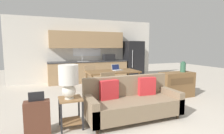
{
  "coord_description": "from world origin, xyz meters",
  "views": [
    {
      "loc": [
        -1.79,
        -3.0,
        1.52
      ],
      "look_at": [
        -0.03,
        1.5,
        0.95
      ],
      "focal_mm": 28.0,
      "sensor_mm": 36.0,
      "label": 1
    }
  ],
  "objects_px": {
    "side_table": "(71,108)",
    "suitcase": "(37,118)",
    "dining_chair_near_left": "(106,85)",
    "vase": "(183,67)",
    "table_lamp": "(69,79)",
    "dining_chair_far_left": "(91,76)",
    "dining_table": "(113,73)",
    "credenza": "(177,85)",
    "refrigerator": "(133,60)",
    "couch": "(131,102)",
    "laptop": "(117,69)"
  },
  "relations": [
    {
      "from": "dining_table",
      "to": "dining_chair_near_left",
      "type": "relative_size",
      "value": 1.96
    },
    {
      "from": "dining_table",
      "to": "credenza",
      "type": "distance_m",
      "value": 2.0
    },
    {
      "from": "suitcase",
      "to": "dining_chair_far_left",
      "type": "bearing_deg",
      "value": 59.3
    },
    {
      "from": "credenza",
      "to": "couch",
      "type": "bearing_deg",
      "value": -156.08
    },
    {
      "from": "vase",
      "to": "side_table",
      "type": "bearing_deg",
      "value": -165.7
    },
    {
      "from": "couch",
      "to": "dining_chair_near_left",
      "type": "distance_m",
      "value": 1.18
    },
    {
      "from": "table_lamp",
      "to": "refrigerator",
      "type": "bearing_deg",
      "value": 49.16
    },
    {
      "from": "dining_chair_far_left",
      "to": "dining_chair_near_left",
      "type": "height_order",
      "value": "same"
    },
    {
      "from": "dining_chair_near_left",
      "to": "laptop",
      "type": "xyz_separation_m",
      "value": [
        0.72,
        0.92,
        0.31
      ]
    },
    {
      "from": "dining_table",
      "to": "dining_chair_far_left",
      "type": "relative_size",
      "value": 1.96
    },
    {
      "from": "credenza",
      "to": "dining_chair_far_left",
      "type": "xyz_separation_m",
      "value": [
        -2.18,
        1.86,
        0.1
      ]
    },
    {
      "from": "dining_chair_far_left",
      "to": "suitcase",
      "type": "bearing_deg",
      "value": -117.43
    },
    {
      "from": "side_table",
      "to": "suitcase",
      "type": "bearing_deg",
      "value": -174.07
    },
    {
      "from": "refrigerator",
      "to": "dining_chair_far_left",
      "type": "distance_m",
      "value": 2.75
    },
    {
      "from": "refrigerator",
      "to": "dining_chair_far_left",
      "type": "bearing_deg",
      "value": -151.73
    },
    {
      "from": "credenza",
      "to": "table_lamp",
      "type": "bearing_deg",
      "value": -164.37
    },
    {
      "from": "side_table",
      "to": "laptop",
      "type": "relative_size",
      "value": 1.51
    },
    {
      "from": "dining_table",
      "to": "suitcase",
      "type": "bearing_deg",
      "value": -137.24
    },
    {
      "from": "dining_chair_far_left",
      "to": "suitcase",
      "type": "xyz_separation_m",
      "value": [
        -1.66,
        -2.8,
        -0.18
      ]
    },
    {
      "from": "couch",
      "to": "dining_chair_far_left",
      "type": "distance_m",
      "value": 2.75
    },
    {
      "from": "couch",
      "to": "credenza",
      "type": "bearing_deg",
      "value": 23.92
    },
    {
      "from": "dining_chair_far_left",
      "to": "laptop",
      "type": "xyz_separation_m",
      "value": [
        0.72,
        -0.67,
        0.31
      ]
    },
    {
      "from": "dining_table",
      "to": "vase",
      "type": "height_order",
      "value": "vase"
    },
    {
      "from": "dining_chair_near_left",
      "to": "suitcase",
      "type": "distance_m",
      "value": 2.07
    },
    {
      "from": "vase",
      "to": "table_lamp",
      "type": "bearing_deg",
      "value": -165.24
    },
    {
      "from": "couch",
      "to": "table_lamp",
      "type": "bearing_deg",
      "value": -178.38
    },
    {
      "from": "dining_table",
      "to": "credenza",
      "type": "height_order",
      "value": "credenza"
    },
    {
      "from": "dining_table",
      "to": "couch",
      "type": "relative_size",
      "value": 0.84
    },
    {
      "from": "credenza",
      "to": "dining_table",
      "type": "bearing_deg",
      "value": 146.81
    },
    {
      "from": "table_lamp",
      "to": "dining_chair_near_left",
      "type": "bearing_deg",
      "value": 46.72
    },
    {
      "from": "credenza",
      "to": "suitcase",
      "type": "bearing_deg",
      "value": -166.18
    },
    {
      "from": "suitcase",
      "to": "laptop",
      "type": "bearing_deg",
      "value": 41.81
    },
    {
      "from": "refrigerator",
      "to": "dining_chair_far_left",
      "type": "relative_size",
      "value": 2.08
    },
    {
      "from": "credenza",
      "to": "dining_chair_far_left",
      "type": "bearing_deg",
      "value": 139.53
    },
    {
      "from": "dining_chair_near_left",
      "to": "suitcase",
      "type": "height_order",
      "value": "dining_chair_near_left"
    },
    {
      "from": "table_lamp",
      "to": "dining_chair_near_left",
      "type": "xyz_separation_m",
      "value": [
        1.12,
        1.19,
        -0.46
      ]
    },
    {
      "from": "credenza",
      "to": "dining_chair_far_left",
      "type": "distance_m",
      "value": 2.86
    },
    {
      "from": "couch",
      "to": "laptop",
      "type": "bearing_deg",
      "value": 75.46
    },
    {
      "from": "dining_table",
      "to": "vase",
      "type": "bearing_deg",
      "value": -29.97
    },
    {
      "from": "laptop",
      "to": "suitcase",
      "type": "distance_m",
      "value": 3.23
    },
    {
      "from": "dining_table",
      "to": "side_table",
      "type": "height_order",
      "value": "dining_table"
    },
    {
      "from": "dining_table",
      "to": "dining_chair_near_left",
      "type": "height_order",
      "value": "dining_chair_near_left"
    },
    {
      "from": "refrigerator",
      "to": "table_lamp",
      "type": "xyz_separation_m",
      "value": [
        -3.52,
        -4.07,
        0.06
      ]
    },
    {
      "from": "dining_table",
      "to": "table_lamp",
      "type": "xyz_separation_m",
      "value": [
        -1.65,
        -2.0,
        0.26
      ]
    },
    {
      "from": "side_table",
      "to": "table_lamp",
      "type": "bearing_deg",
      "value": -125.35
    },
    {
      "from": "table_lamp",
      "to": "laptop",
      "type": "bearing_deg",
      "value": 48.93
    },
    {
      "from": "dining_chair_far_left",
      "to": "suitcase",
      "type": "relative_size",
      "value": 1.12
    },
    {
      "from": "vase",
      "to": "dining_chair_near_left",
      "type": "bearing_deg",
      "value": 173.66
    },
    {
      "from": "side_table",
      "to": "credenza",
      "type": "distance_m",
      "value": 3.39
    },
    {
      "from": "refrigerator",
      "to": "vase",
      "type": "xyz_separation_m",
      "value": [
        -0.01,
        -3.15,
        0.02
      ]
    }
  ]
}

